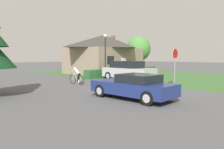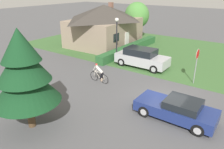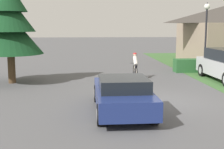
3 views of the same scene
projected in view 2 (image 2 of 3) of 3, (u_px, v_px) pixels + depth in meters
name	position (u px, v px, depth m)	size (l,w,h in m)	color
ground_plane	(164.00, 100.00, 14.71)	(140.00, 140.00, 0.00)	#515154
grass_verge_right	(171.00, 52.00, 25.34)	(16.00, 36.00, 0.01)	#3D6633
cottage_house	(104.00, 24.00, 27.60)	(9.54, 7.57, 5.11)	gray
hedge_row	(130.00, 48.00, 25.26)	(11.51, 0.90, 0.86)	#285B2D
sedan_left_lane	(177.00, 109.00, 12.40)	(1.93, 4.50, 1.30)	navy
cyclist	(99.00, 73.00, 17.24)	(0.44, 1.85, 1.52)	black
parked_suv_right	(142.00, 58.00, 20.49)	(2.11, 4.95, 1.77)	#B7B7BC
stop_sign	(197.00, 59.00, 16.50)	(0.77, 0.07, 2.79)	gray
street_lamp	(117.00, 31.00, 20.67)	(0.37, 0.37, 4.48)	black
conifer_tall_near	(24.00, 72.00, 10.80)	(3.43, 3.43, 5.39)	#4C3823
deciduous_tree_right	(137.00, 15.00, 30.58)	(3.42, 3.42, 5.10)	#4C3823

